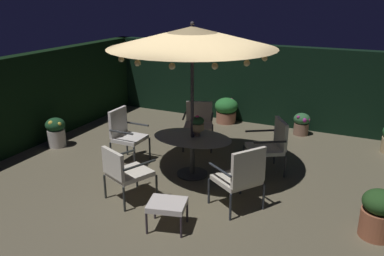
{
  "coord_description": "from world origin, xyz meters",
  "views": [
    {
      "loc": [
        2.83,
        -5.9,
        3.13
      ],
      "look_at": [
        0.01,
        0.05,
        0.89
      ],
      "focal_mm": 37.73,
      "sensor_mm": 36.0,
      "label": 1
    }
  ],
  "objects_px": {
    "potted_plant_left_near": "(56,131)",
    "potted_plant_back_right": "(226,109)",
    "centerpiece_planter": "(197,124)",
    "potted_plant_back_left": "(302,123)",
    "patio_umbrella": "(192,37)",
    "patio_chair_south": "(241,175)",
    "patio_chair_east": "(125,132)",
    "patio_chair_southeast": "(124,170)",
    "patio_chair_northeast": "(199,121)",
    "patio_chair_north": "(271,143)",
    "ottoman_footrest": "(167,206)",
    "patio_dining_table": "(192,146)",
    "potted_plant_left_far": "(379,213)"
  },
  "relations": [
    {
      "from": "potted_plant_left_near",
      "to": "potted_plant_back_right",
      "type": "xyz_separation_m",
      "value": [
        2.65,
        3.08,
        -0.0
      ]
    },
    {
      "from": "centerpiece_planter",
      "to": "potted_plant_back_right",
      "type": "relative_size",
      "value": 0.6
    },
    {
      "from": "potted_plant_back_left",
      "to": "centerpiece_planter",
      "type": "bearing_deg",
      "value": -114.02
    },
    {
      "from": "patio_umbrella",
      "to": "potted_plant_back_right",
      "type": "bearing_deg",
      "value": 99.76
    },
    {
      "from": "patio_chair_south",
      "to": "patio_chair_east",
      "type": "bearing_deg",
      "value": 162.78
    },
    {
      "from": "centerpiece_planter",
      "to": "patio_chair_southeast",
      "type": "bearing_deg",
      "value": -113.0
    },
    {
      "from": "patio_chair_east",
      "to": "patio_chair_northeast",
      "type": "bearing_deg",
      "value": 54.57
    },
    {
      "from": "patio_chair_north",
      "to": "potted_plant_left_near",
      "type": "relative_size",
      "value": 1.55
    },
    {
      "from": "patio_chair_east",
      "to": "potted_plant_left_near",
      "type": "xyz_separation_m",
      "value": [
        -1.78,
        0.03,
        -0.26
      ]
    },
    {
      "from": "patio_chair_north",
      "to": "patio_chair_southeast",
      "type": "relative_size",
      "value": 1.08
    },
    {
      "from": "patio_chair_south",
      "to": "potted_plant_back_left",
      "type": "relative_size",
      "value": 2.02
    },
    {
      "from": "patio_chair_south",
      "to": "patio_chair_southeast",
      "type": "bearing_deg",
      "value": -163.78
    },
    {
      "from": "centerpiece_planter",
      "to": "patio_chair_east",
      "type": "relative_size",
      "value": 0.36
    },
    {
      "from": "patio_umbrella",
      "to": "potted_plant_back_left",
      "type": "xyz_separation_m",
      "value": [
        1.34,
        3.0,
        -2.15
      ]
    },
    {
      "from": "ottoman_footrest",
      "to": "potted_plant_left_near",
      "type": "distance_m",
      "value": 4.0
    },
    {
      "from": "patio_dining_table",
      "to": "patio_chair_southeast",
      "type": "bearing_deg",
      "value": -112.67
    },
    {
      "from": "patio_chair_south",
      "to": "potted_plant_back_left",
      "type": "distance_m",
      "value": 3.81
    },
    {
      "from": "patio_dining_table",
      "to": "patio_chair_northeast",
      "type": "relative_size",
      "value": 1.52
    },
    {
      "from": "patio_chair_northeast",
      "to": "ottoman_footrest",
      "type": "distance_m",
      "value": 3.16
    },
    {
      "from": "patio_chair_south",
      "to": "potted_plant_back_right",
      "type": "height_order",
      "value": "patio_chair_south"
    },
    {
      "from": "potted_plant_left_far",
      "to": "patio_chair_northeast",
      "type": "bearing_deg",
      "value": 150.5
    },
    {
      "from": "patio_chair_south",
      "to": "ottoman_footrest",
      "type": "bearing_deg",
      "value": -129.65
    },
    {
      "from": "centerpiece_planter",
      "to": "potted_plant_back_left",
      "type": "relative_size",
      "value": 0.74
    },
    {
      "from": "patio_chair_northeast",
      "to": "ottoman_footrest",
      "type": "relative_size",
      "value": 1.56
    },
    {
      "from": "ottoman_footrest",
      "to": "potted_plant_left_near",
      "type": "height_order",
      "value": "potted_plant_left_near"
    },
    {
      "from": "potted_plant_back_left",
      "to": "patio_dining_table",
      "type": "bearing_deg",
      "value": -114.13
    },
    {
      "from": "patio_chair_southeast",
      "to": "ottoman_footrest",
      "type": "bearing_deg",
      "value": -22.75
    },
    {
      "from": "potted_plant_back_right",
      "to": "potted_plant_left_far",
      "type": "distance_m",
      "value": 5.22
    },
    {
      "from": "patio_chair_northeast",
      "to": "centerpiece_planter",
      "type": "bearing_deg",
      "value": -66.71
    },
    {
      "from": "patio_chair_southeast",
      "to": "patio_umbrella",
      "type": "bearing_deg",
      "value": 67.33
    },
    {
      "from": "patio_dining_table",
      "to": "potted_plant_back_left",
      "type": "height_order",
      "value": "patio_dining_table"
    },
    {
      "from": "patio_chair_east",
      "to": "patio_chair_south",
      "type": "xyz_separation_m",
      "value": [
        2.58,
        -0.8,
        -0.03
      ]
    },
    {
      "from": "patio_chair_north",
      "to": "potted_plant_left_far",
      "type": "distance_m",
      "value": 2.34
    },
    {
      "from": "patio_dining_table",
      "to": "potted_plant_left_far",
      "type": "xyz_separation_m",
      "value": [
        3.05,
        -0.68,
        -0.21
      ]
    },
    {
      "from": "patio_chair_northeast",
      "to": "patio_chair_south",
      "type": "height_order",
      "value": "patio_chair_south"
    },
    {
      "from": "patio_chair_south",
      "to": "potted_plant_back_right",
      "type": "relative_size",
      "value": 1.63
    },
    {
      "from": "patio_dining_table",
      "to": "potted_plant_left_near",
      "type": "distance_m",
      "value": 3.19
    },
    {
      "from": "patio_dining_table",
      "to": "patio_chair_east",
      "type": "distance_m",
      "value": 1.41
    },
    {
      "from": "patio_chair_north",
      "to": "ottoman_footrest",
      "type": "relative_size",
      "value": 1.61
    },
    {
      "from": "patio_dining_table",
      "to": "potted_plant_back_left",
      "type": "xyz_separation_m",
      "value": [
        1.34,
        3.0,
        -0.28
      ]
    },
    {
      "from": "potted_plant_left_far",
      "to": "patio_chair_south",
      "type": "bearing_deg",
      "value": -176.38
    },
    {
      "from": "patio_chair_south",
      "to": "potted_plant_back_right",
      "type": "xyz_separation_m",
      "value": [
        -1.71,
        3.91,
        -0.24
      ]
    },
    {
      "from": "potted_plant_back_left",
      "to": "ottoman_footrest",
      "type": "bearing_deg",
      "value": -101.06
    },
    {
      "from": "patio_chair_north",
      "to": "patio_chair_southeast",
      "type": "xyz_separation_m",
      "value": [
        -1.74,
        -2.04,
        -0.03
      ]
    },
    {
      "from": "patio_chair_south",
      "to": "patio_dining_table",
      "type": "bearing_deg",
      "value": 145.75
    },
    {
      "from": "centerpiece_planter",
      "to": "patio_chair_north",
      "type": "bearing_deg",
      "value": 29.48
    },
    {
      "from": "patio_chair_north",
      "to": "patio_chair_northeast",
      "type": "xyz_separation_m",
      "value": [
        -1.68,
        0.57,
        0.02
      ]
    },
    {
      "from": "centerpiece_planter",
      "to": "potted_plant_back_left",
      "type": "height_order",
      "value": "centerpiece_planter"
    },
    {
      "from": "potted_plant_back_left",
      "to": "potted_plant_left_far",
      "type": "height_order",
      "value": "potted_plant_left_far"
    },
    {
      "from": "patio_chair_north",
      "to": "potted_plant_left_near",
      "type": "distance_m",
      "value": 4.45
    }
  ]
}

